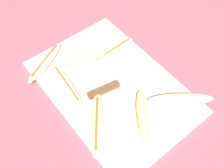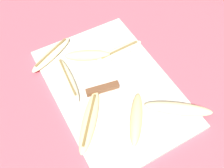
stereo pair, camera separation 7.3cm
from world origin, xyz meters
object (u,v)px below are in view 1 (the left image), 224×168
at_px(banana_mellow_near, 97,123).
at_px(banana_soft_right, 181,99).
at_px(banana_pale_long, 67,85).
at_px(banana_golden_short, 143,114).
at_px(banana_ripe_center, 82,59).
at_px(banana_bright_far, 113,51).
at_px(banana_cream_curved, 45,62).
at_px(knife, 109,87).

distance_m(banana_mellow_near, banana_soft_right, 0.26).
distance_m(banana_pale_long, banana_mellow_near, 0.16).
distance_m(banana_golden_short, banana_ripe_center, 0.28).
height_order(banana_bright_far, banana_soft_right, banana_soft_right).
height_order(banana_golden_short, banana_mellow_near, banana_golden_short).
height_order(banana_bright_far, banana_ripe_center, banana_ripe_center).
relative_size(banana_pale_long, banana_soft_right, 1.05).
bearing_deg(banana_ripe_center, banana_pale_long, -61.18).
relative_size(banana_cream_curved, banana_bright_far, 1.01).
height_order(banana_bright_far, banana_mellow_near, same).
distance_m(banana_pale_long, banana_ripe_center, 0.11).
relative_size(banana_golden_short, banana_bright_far, 0.86).
bearing_deg(banana_golden_short, banana_bright_far, 160.68).
distance_m(banana_pale_long, banana_soft_right, 0.35).
relative_size(banana_mellow_near, banana_ripe_center, 1.21).
height_order(banana_cream_curved, banana_ripe_center, banana_ripe_center).
distance_m(banana_cream_curved, banana_ripe_center, 0.12).
height_order(banana_golden_short, banana_pale_long, banana_golden_short).
xyz_separation_m(banana_pale_long, banana_soft_right, (0.26, 0.23, 0.01)).
height_order(banana_pale_long, banana_soft_right, banana_soft_right).
bearing_deg(banana_soft_right, banana_mellow_near, -112.00).
relative_size(knife, banana_mellow_near, 1.25).
height_order(knife, banana_mellow_near, banana_mellow_near).
height_order(knife, banana_ripe_center, banana_ripe_center).
bearing_deg(banana_bright_far, banana_pale_long, -84.05).
bearing_deg(banana_golden_short, banana_ripe_center, -176.02).
distance_m(banana_cream_curved, banana_pale_long, 0.12).
bearing_deg(banana_soft_right, banana_bright_far, -173.27).
relative_size(banana_golden_short, banana_soft_right, 0.86).
bearing_deg(banana_soft_right, banana_ripe_center, -156.02).
height_order(banana_pale_long, banana_mellow_near, banana_pale_long).
xyz_separation_m(banana_cream_curved, banana_pale_long, (0.12, 0.01, -0.00)).
bearing_deg(banana_bright_far, knife, -43.77).
relative_size(knife, banana_golden_short, 1.49).
xyz_separation_m(knife, banana_bright_far, (-0.11, 0.10, 0.00)).
distance_m(banana_bright_far, banana_ripe_center, 0.11).
xyz_separation_m(banana_pale_long, banana_mellow_near, (0.16, -0.01, -0.00)).
distance_m(banana_mellow_near, banana_ripe_center, 0.24).
relative_size(banana_bright_far, banana_pale_long, 0.95).
bearing_deg(banana_pale_long, banana_bright_far, 95.95).
relative_size(banana_cream_curved, banana_pale_long, 0.95).
bearing_deg(banana_mellow_near, banana_ripe_center, 154.88).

